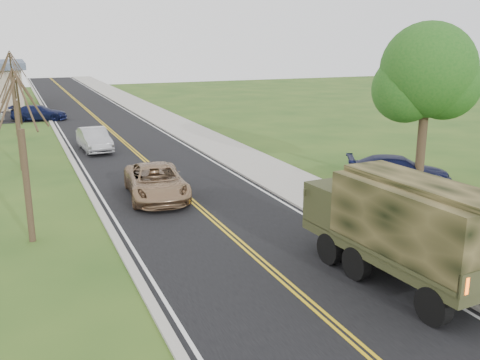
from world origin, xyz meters
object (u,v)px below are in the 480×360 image
military_truck (403,223)px  suv_champagne (156,182)px  sedan_silver (94,139)px  pickup_navy (398,171)px

military_truck → suv_champagne: (-4.56, 11.81, -1.17)m
military_truck → sedan_silver: (-5.61, 24.12, -1.18)m
military_truck → pickup_navy: military_truck is taller
military_truck → suv_champagne: military_truck is taller
military_truck → pickup_navy: bearing=46.7°
suv_champagne → sedan_silver: (-1.05, 12.31, -0.01)m
military_truck → sedan_silver: bearing=98.6°
sedan_silver → pickup_navy: 19.80m
military_truck → suv_champagne: size_ratio=1.25×
sedan_silver → pickup_navy: sedan_silver is taller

